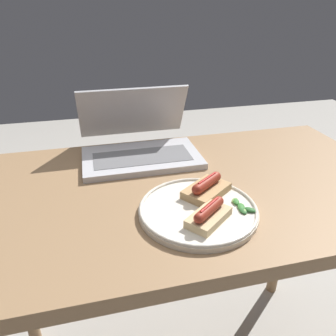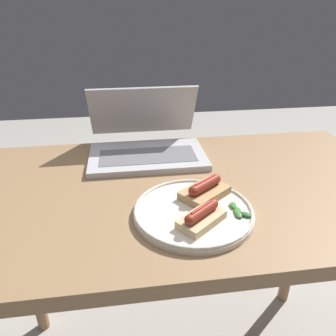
# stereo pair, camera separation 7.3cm
# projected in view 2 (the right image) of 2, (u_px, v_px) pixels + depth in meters

# --- Properties ---
(desk) EXTENTS (1.19, 0.64, 0.78)m
(desk) POSITION_uv_depth(u_px,v_px,m) (182.00, 214.00, 0.89)
(desk) COLOR #93704C
(desk) RESTS_ON ground_plane
(laptop) EXTENTS (0.35, 0.30, 0.19)m
(laptop) POSITION_uv_depth(u_px,v_px,m) (146.00, 143.00, 1.01)
(laptop) COLOR #B7B7BC
(laptop) RESTS_ON desk
(plate) EXTENTS (0.27, 0.27, 0.02)m
(plate) POSITION_uv_depth(u_px,v_px,m) (192.00, 211.00, 0.73)
(plate) COLOR silver
(plate) RESTS_ON desk
(sausage_toast_left) EXTENTS (0.12, 0.11, 0.04)m
(sausage_toast_left) POSITION_uv_depth(u_px,v_px,m) (201.00, 217.00, 0.68)
(sausage_toast_left) COLOR #D6B784
(sausage_toast_left) RESTS_ON plate
(sausage_toast_middle) EXTENTS (0.13, 0.13, 0.05)m
(sausage_toast_middle) POSITION_uv_depth(u_px,v_px,m) (205.00, 190.00, 0.77)
(sausage_toast_middle) COLOR tan
(sausage_toast_middle) RESTS_ON plate
(salad_pile) EXTENTS (0.07, 0.07, 0.01)m
(salad_pile) POSITION_uv_depth(u_px,v_px,m) (237.00, 211.00, 0.72)
(salad_pile) COLOR #387A33
(salad_pile) RESTS_ON plate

